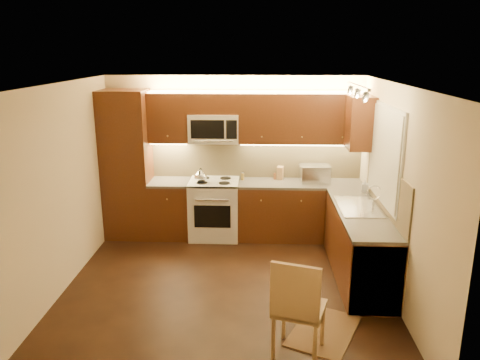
{
  "coord_description": "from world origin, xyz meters",
  "views": [
    {
      "loc": [
        0.39,
        -5.28,
        2.88
      ],
      "look_at": [
        0.15,
        0.55,
        1.25
      ],
      "focal_mm": 35.06,
      "sensor_mm": 36.0,
      "label": 1
    }
  ],
  "objects_px": {
    "stove": "(214,209)",
    "soap_bottle": "(365,186)",
    "toaster_oven": "(314,173)",
    "microwave": "(214,128)",
    "sink": "(359,202)",
    "kettle": "(200,175)",
    "knife_block": "(280,173)",
    "dining_chair": "(299,306)"
  },
  "relations": [
    {
      "from": "microwave",
      "to": "toaster_oven",
      "type": "height_order",
      "value": "microwave"
    },
    {
      "from": "sink",
      "to": "soap_bottle",
      "type": "height_order",
      "value": "soap_bottle"
    },
    {
      "from": "stove",
      "to": "soap_bottle",
      "type": "bearing_deg",
      "value": -11.39
    },
    {
      "from": "toaster_oven",
      "to": "microwave",
      "type": "bearing_deg",
      "value": 173.28
    },
    {
      "from": "soap_bottle",
      "to": "stove",
      "type": "bearing_deg",
      "value": -175.97
    },
    {
      "from": "sink",
      "to": "kettle",
      "type": "xyz_separation_m",
      "value": [
        -2.2,
        1.04,
        0.06
      ]
    },
    {
      "from": "kettle",
      "to": "dining_chair",
      "type": "bearing_deg",
      "value": -57.98
    },
    {
      "from": "soap_bottle",
      "to": "dining_chair",
      "type": "xyz_separation_m",
      "value": [
        -1.12,
        -2.51,
        -0.47
      ]
    },
    {
      "from": "stove",
      "to": "sink",
      "type": "xyz_separation_m",
      "value": [
        2.0,
        -1.12,
        0.52
      ]
    },
    {
      "from": "knife_block",
      "to": "dining_chair",
      "type": "relative_size",
      "value": 0.19
    },
    {
      "from": "sink",
      "to": "dining_chair",
      "type": "relative_size",
      "value": 0.83
    },
    {
      "from": "toaster_oven",
      "to": "sink",
      "type": "bearing_deg",
      "value": -74.07
    },
    {
      "from": "knife_block",
      "to": "dining_chair",
      "type": "xyz_separation_m",
      "value": [
        0.06,
        -3.17,
        -0.48
      ]
    },
    {
      "from": "stove",
      "to": "dining_chair",
      "type": "distance_m",
      "value": 3.15
    },
    {
      "from": "toaster_oven",
      "to": "knife_block",
      "type": "distance_m",
      "value": 0.54
    },
    {
      "from": "stove",
      "to": "sink",
      "type": "bearing_deg",
      "value": -29.36
    },
    {
      "from": "stove",
      "to": "microwave",
      "type": "xyz_separation_m",
      "value": [
        0.0,
        0.14,
        1.26
      ]
    },
    {
      "from": "sink",
      "to": "kettle",
      "type": "distance_m",
      "value": 2.43
    },
    {
      "from": "stove",
      "to": "knife_block",
      "type": "xyz_separation_m",
      "value": [
        1.03,
        0.22,
        0.54
      ]
    },
    {
      "from": "knife_block",
      "to": "microwave",
      "type": "bearing_deg",
      "value": -164.1
    },
    {
      "from": "stove",
      "to": "knife_block",
      "type": "relative_size",
      "value": 4.56
    },
    {
      "from": "microwave",
      "to": "soap_bottle",
      "type": "xyz_separation_m",
      "value": [
        2.21,
        -0.58,
        -0.73
      ]
    },
    {
      "from": "microwave",
      "to": "knife_block",
      "type": "bearing_deg",
      "value": 4.44
    },
    {
      "from": "microwave",
      "to": "knife_block",
      "type": "xyz_separation_m",
      "value": [
        1.03,
        0.08,
        -0.72
      ]
    },
    {
      "from": "toaster_oven",
      "to": "dining_chair",
      "type": "xyz_separation_m",
      "value": [
        -0.46,
        -3.03,
        -0.51
      ]
    },
    {
      "from": "dining_chair",
      "to": "stove",
      "type": "bearing_deg",
      "value": 127.99
    },
    {
      "from": "dining_chair",
      "to": "soap_bottle",
      "type": "bearing_deg",
      "value": 83.62
    },
    {
      "from": "stove",
      "to": "soap_bottle",
      "type": "height_order",
      "value": "soap_bottle"
    },
    {
      "from": "toaster_oven",
      "to": "soap_bottle",
      "type": "distance_m",
      "value": 0.84
    },
    {
      "from": "dining_chair",
      "to": "knife_block",
      "type": "bearing_deg",
      "value": 108.82
    },
    {
      "from": "stove",
      "to": "microwave",
      "type": "bearing_deg",
      "value": 90.0
    },
    {
      "from": "sink",
      "to": "soap_bottle",
      "type": "bearing_deg",
      "value": 72.45
    },
    {
      "from": "sink",
      "to": "knife_block",
      "type": "height_order",
      "value": "knife_block"
    },
    {
      "from": "stove",
      "to": "kettle",
      "type": "height_order",
      "value": "kettle"
    },
    {
      "from": "stove",
      "to": "toaster_oven",
      "type": "relative_size",
      "value": 2.08
    },
    {
      "from": "sink",
      "to": "toaster_oven",
      "type": "distance_m",
      "value": 1.28
    },
    {
      "from": "toaster_oven",
      "to": "stove",
      "type": "bearing_deg",
      "value": 178.25
    },
    {
      "from": "kettle",
      "to": "soap_bottle",
      "type": "distance_m",
      "value": 2.44
    },
    {
      "from": "sink",
      "to": "kettle",
      "type": "relative_size",
      "value": 3.86
    },
    {
      "from": "knife_block",
      "to": "soap_bottle",
      "type": "distance_m",
      "value": 1.36
    },
    {
      "from": "stove",
      "to": "sink",
      "type": "distance_m",
      "value": 2.35
    },
    {
      "from": "toaster_oven",
      "to": "soap_bottle",
      "type": "height_order",
      "value": "toaster_oven"
    }
  ]
}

